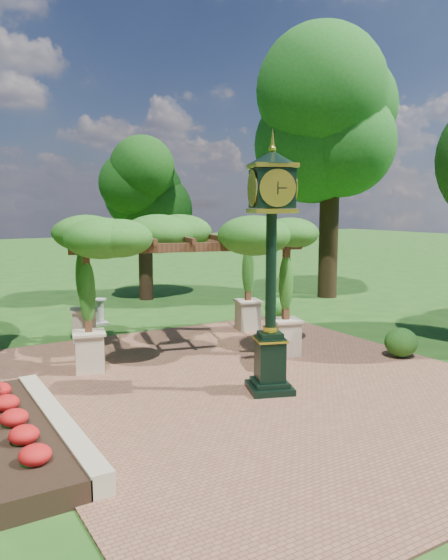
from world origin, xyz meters
TOP-DOWN VIEW (x-y plane):
  - ground at (0.00, 0.00)m, footprint 120.00×120.00m
  - brick_plaza at (0.00, 1.00)m, footprint 10.00×12.00m
  - border_wall at (-4.60, 0.50)m, footprint 0.35×5.00m
  - flower_bed at (-5.50, 0.50)m, footprint 1.50×5.00m
  - pedestal_clock at (-0.11, 0.41)m, footprint 1.31×1.31m
  - pergola at (-0.15, 4.66)m, footprint 6.63×5.02m
  - sundial at (-1.07, 8.89)m, footprint 0.54×0.54m
  - shrub_mid at (4.43, 0.81)m, footprint 1.02×1.02m
  - shrub_back at (4.51, 6.43)m, footprint 1.11×1.11m
  - tree_north at (2.23, 12.70)m, footprint 3.12×3.12m
  - tree_east_far at (9.32, 9.21)m, footprint 4.81×4.81m

SIDE VIEW (x-z plane):
  - ground at x=0.00m, z-range 0.00..0.00m
  - brick_plaza at x=0.00m, z-range 0.00..0.04m
  - flower_bed at x=-5.50m, z-range 0.00..0.36m
  - border_wall at x=-4.60m, z-range 0.00..0.40m
  - sundial at x=-1.07m, z-range -0.05..0.83m
  - shrub_back at x=4.51m, z-range 0.04..0.79m
  - shrub_mid at x=4.43m, z-range 0.04..0.81m
  - pergola at x=-0.15m, z-range 1.19..4.91m
  - pedestal_clock at x=-0.11m, z-range 0.50..5.69m
  - tree_north at x=2.23m, z-range 1.20..7.79m
  - tree_east_far at x=9.32m, z-range 2.07..13.30m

